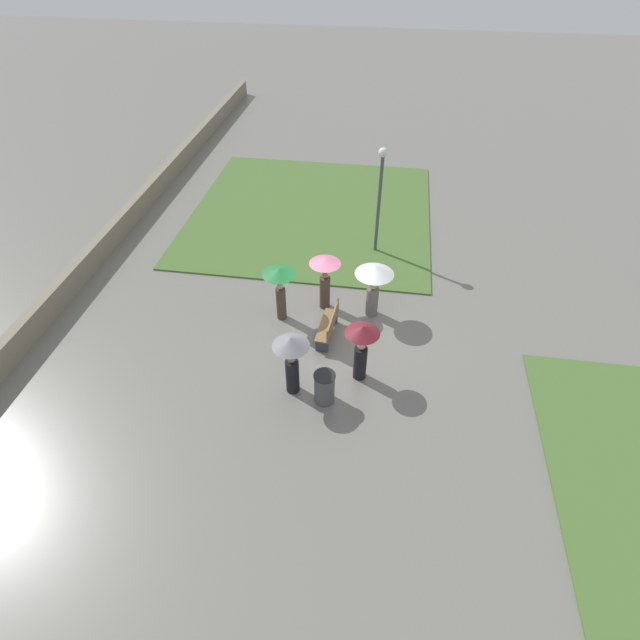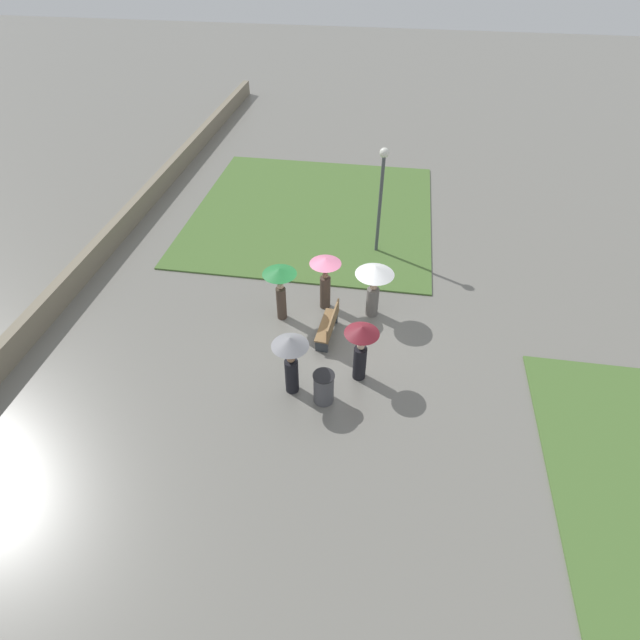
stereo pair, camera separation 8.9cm
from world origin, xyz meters
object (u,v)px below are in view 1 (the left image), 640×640
Objects in this scene: crowd_person_pink at (325,274)px; crowd_person_green at (280,283)px; trash_bin at (324,388)px; lamp_post at (380,187)px; crowd_person_grey at (291,355)px; crowd_person_white at (374,279)px; crowd_person_maroon at (362,344)px; park_bench at (329,325)px.

crowd_person_green reaches higher than crowd_person_pink.
lamp_post is at bearing 173.57° from trash_bin.
crowd_person_white is at bearing -73.24° from crowd_person_grey.
crowd_person_green is (-3.15, -1.82, 0.87)m from trash_bin.
crowd_person_maroon is 1.01× the size of crowd_person_white.
lamp_post is 7.54m from crowd_person_grey.
crowd_person_grey reaches higher than park_bench.
crowd_person_grey is (3.54, -1.86, -0.03)m from crowd_person_white.
crowd_person_green is at bearing -71.32° from crowd_person_pink.
crowd_person_pink reaches higher than crowd_person_white.
crowd_person_pink is (3.55, -1.40, -1.31)m from lamp_post.
crowd_person_maroon is 1.89m from crowd_person_grey.
crowd_person_green is at bearing -150.00° from trash_bin.
crowd_person_green is (-0.65, -1.60, 0.89)m from park_bench.
lamp_post is 5.21m from crowd_person_green.
crowd_person_green is at bearing -31.67° from lamp_post.
crowd_person_maroon reaches higher than trash_bin.
crowd_person_white is 4.00m from crowd_person_grey.
trash_bin is 0.50× the size of crowd_person_grey.
lamp_post is 3.89m from crowd_person_white.
crowd_person_pink is 1.01× the size of crowd_person_maroon.
crowd_person_white is (-3.77, 0.97, 0.88)m from trash_bin.
crowd_person_maroon is (1.51, 1.06, 0.78)m from park_bench.
lamp_post is 2.13× the size of crowd_person_maroon.
crowd_person_pink is 1.47m from crowd_person_green.
lamp_post is 6.61m from crowd_person_maroon.
park_bench is 2.50m from trash_bin.
crowd_person_green is at bearing -107.76° from park_bench.
crowd_person_pink is at bearing -50.78° from crowd_person_grey.
crowd_person_maroon is at bearing 88.64° from crowd_person_white.
crowd_person_white is (0.14, 1.52, 0.09)m from crowd_person_pink.
crowd_person_green is at bearing 79.00° from crowd_person_maroon.
park_bench is at bearing -129.18° from crowd_person_green.
lamp_post is at bearing 172.46° from park_bench.
crowd_person_white is at bearing 141.55° from park_bench.
crowd_person_green reaches higher than trash_bin.
lamp_post is 2.16× the size of crowd_person_white.
trash_bin is at bearing 9.56° from park_bench.
crowd_person_maroon reaches higher than crowd_person_white.
trash_bin is 1.50m from crowd_person_maroon.
crowd_person_grey is at bearing 63.55° from crowd_person_white.
crowd_person_grey is (2.92, 0.93, -0.02)m from crowd_person_green.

